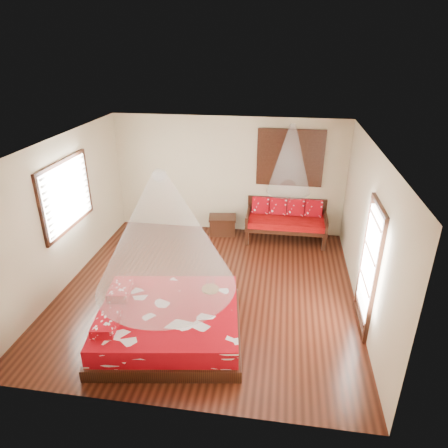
{
  "coord_description": "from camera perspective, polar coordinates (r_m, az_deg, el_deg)",
  "views": [
    {
      "loc": [
        1.28,
        -6.31,
        4.34
      ],
      "look_at": [
        0.23,
        0.54,
        1.15
      ],
      "focal_mm": 32.0,
      "sensor_mm": 36.0,
      "label": 1
    }
  ],
  "objects": [
    {
      "name": "wine_tray",
      "position": [
        6.81,
        -1.98,
        -8.92
      ],
      "size": [
        0.3,
        0.3,
        0.24
      ],
      "rotation": [
        0.0,
        0.0,
        0.28
      ],
      "color": "brown",
      "rests_on": "bed"
    },
    {
      "name": "storage_chest",
      "position": [
        9.77,
        -0.23,
        -0.13
      ],
      "size": [
        0.71,
        0.56,
        0.45
      ],
      "rotation": [
        0.0,
        0.0,
        0.13
      ],
      "color": "black",
      "rests_on": "floor"
    },
    {
      "name": "glazed_door",
      "position": [
        6.73,
        19.95,
        -5.97
      ],
      "size": [
        0.08,
        1.02,
        2.16
      ],
      "color": "black",
      "rests_on": "floor"
    },
    {
      "name": "shutter_panel",
      "position": [
        9.35,
        9.44,
        9.29
      ],
      "size": [
        1.52,
        0.06,
        1.32
      ],
      "color": "black",
      "rests_on": "wall_back"
    },
    {
      "name": "room",
      "position": [
        7.07,
        -2.5,
        0.16
      ],
      "size": [
        5.54,
        5.54,
        2.84
      ],
      "color": "black",
      "rests_on": "ground"
    },
    {
      "name": "bed",
      "position": [
        6.62,
        -7.98,
        -13.67
      ],
      "size": [
        2.52,
        2.34,
        0.65
      ],
      "rotation": [
        0.0,
        0.0,
        0.15
      ],
      "color": "black",
      "rests_on": "floor"
    },
    {
      "name": "window_left",
      "position": [
        8.07,
        -21.54,
        3.88
      ],
      "size": [
        0.1,
        1.74,
        1.34
      ],
      "color": "black",
      "rests_on": "wall_left"
    },
    {
      "name": "mosquito_net_daybed",
      "position": [
        8.87,
        9.47,
        9.12
      ],
      "size": [
        0.97,
        0.97,
        1.5
      ],
      "primitive_type": "cone",
      "color": "white",
      "rests_on": "ceiling"
    },
    {
      "name": "daybed",
      "position": [
        9.49,
        8.86,
        0.72
      ],
      "size": [
        1.86,
        0.83,
        0.96
      ],
      "color": "black",
      "rests_on": "floor"
    },
    {
      "name": "mosquito_net_main",
      "position": [
        5.77,
        -8.69,
        -1.14
      ],
      "size": [
        2.11,
        2.11,
        1.8
      ],
      "primitive_type": "cone",
      "color": "white",
      "rests_on": "ceiling"
    }
  ]
}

